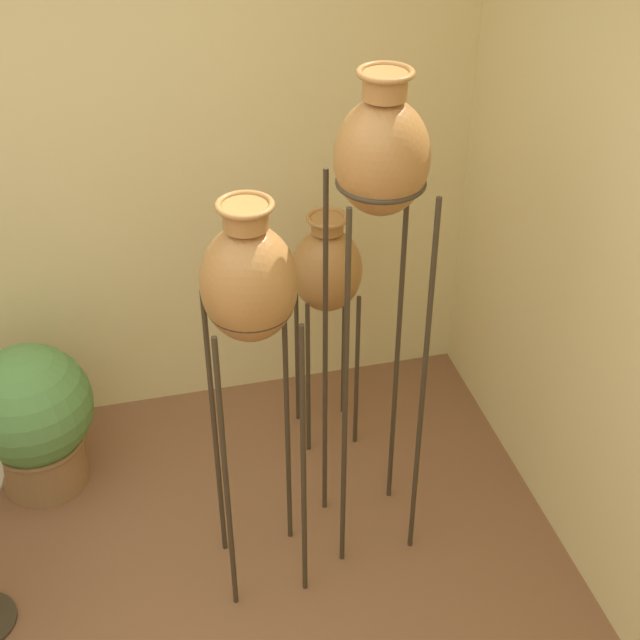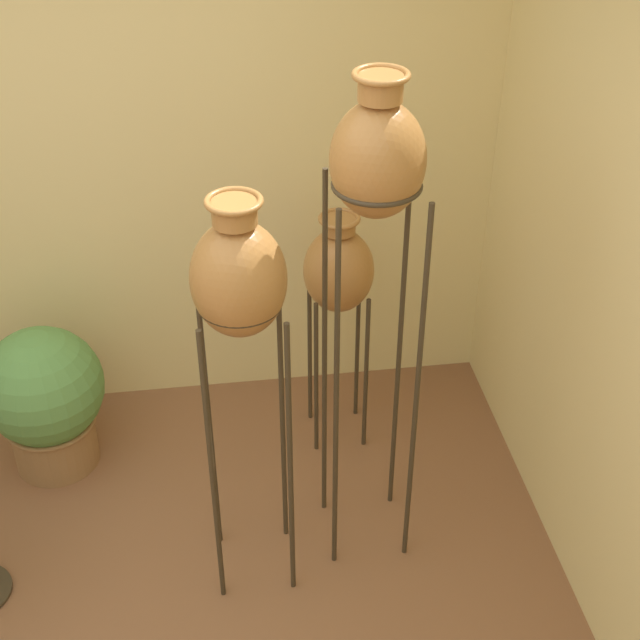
# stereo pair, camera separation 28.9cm
# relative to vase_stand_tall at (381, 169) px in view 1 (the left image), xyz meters

# --- Properties ---
(wall_back) EXTENTS (7.80, 0.06, 2.70)m
(wall_back) POSITION_rel_vase_stand_tall_xyz_m (-1.13, 1.11, -0.32)
(wall_back) COLOR beige
(wall_back) RESTS_ON ground_plane
(vase_stand_tall) EXTENTS (0.32, 0.32, 2.00)m
(vase_stand_tall) POSITION_rel_vase_stand_tall_xyz_m (0.00, 0.00, 0.00)
(vase_stand_tall) COLOR #382D1E
(vase_stand_tall) RESTS_ON ground_plane
(vase_stand_medium) EXTENTS (0.32, 0.32, 1.67)m
(vase_stand_medium) POSITION_rel_vase_stand_tall_xyz_m (-0.47, -0.12, -0.32)
(vase_stand_medium) COLOR #382D1E
(vase_stand_medium) RESTS_ON ground_plane
(vase_stand_short) EXTENTS (0.31, 0.31, 1.17)m
(vase_stand_short) POSITION_rel_vase_stand_tall_xyz_m (-0.02, 0.64, -0.77)
(vase_stand_short) COLOR #382D1E
(vase_stand_short) RESTS_ON ground_plane
(potted_plant) EXTENTS (0.53, 0.53, 0.71)m
(potted_plant) POSITION_rel_vase_stand_tall_xyz_m (-1.33, 0.61, -1.29)
(potted_plant) COLOR olive
(potted_plant) RESTS_ON ground_plane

